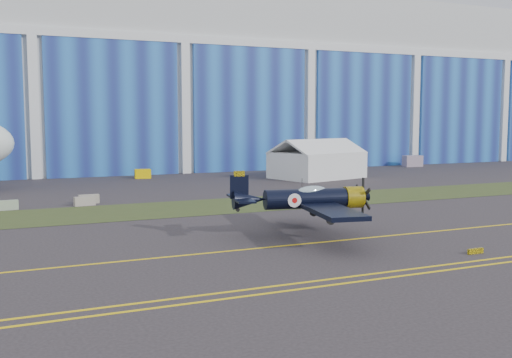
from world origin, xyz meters
name	(u,v)px	position (x,y,z in m)	size (l,w,h in m)	color
ground	(89,247)	(0.00, 0.00, 0.00)	(260.00, 260.00, 0.00)	#342E32
grass_median	(65,215)	(0.00, 14.00, 0.02)	(260.00, 10.00, 0.02)	#475128
hangar	(24,81)	(0.00, 71.79, 14.96)	(220.00, 45.70, 30.00)	silver
taxiway_centreline	(102,263)	(0.00, -5.00, 0.01)	(200.00, 0.20, 0.02)	yellow
edge_line_near	(138,310)	(0.00, -14.50, 0.01)	(80.00, 0.20, 0.02)	yellow
edge_line_far	(133,304)	(0.00, -13.50, 0.01)	(80.00, 0.20, 0.02)	yellow
guard_board_right	(475,251)	(22.00, -12.00, 0.17)	(1.20, 0.15, 0.35)	yellow
warbird	(306,199)	(15.03, -2.50, 2.72)	(14.08, 16.01, 4.18)	black
tent	(317,158)	(37.00, 34.47, 2.81)	(14.06, 11.83, 5.63)	white
tug	(143,174)	(13.95, 44.11, 0.65)	(2.22, 1.39, 1.30)	#E8C300
gse_box	(413,161)	(62.78, 45.52, 0.98)	(3.27, 1.75, 1.96)	gray
barrier_a	(7,205)	(-4.60, 19.64, 0.45)	(2.00, 0.60, 0.90)	gray
barrier_b	(85,201)	(2.45, 19.60, 0.45)	(2.00, 0.60, 0.90)	#9D9287
barrier_c	(89,199)	(3.05, 20.98, 0.45)	(2.00, 0.60, 0.90)	#9D9685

